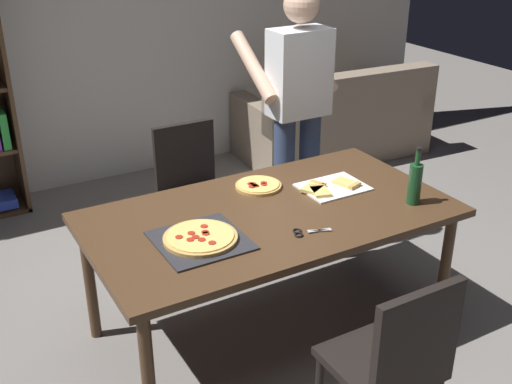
{
  "coord_description": "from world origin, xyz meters",
  "views": [
    {
      "loc": [
        -1.52,
        -2.51,
        2.23
      ],
      "look_at": [
        0.0,
        0.15,
        0.8
      ],
      "focal_mm": 44.42,
      "sensor_mm": 36.0,
      "label": 1
    }
  ],
  "objects_px": {
    "chair_near_camera": "(395,359)",
    "second_pizza_plain": "(258,186)",
    "couch": "(335,125)",
    "wine_bottle": "(415,183)",
    "chair_far_side": "(192,184)",
    "pepperoni_pizza_on_tray": "(200,239)",
    "person_serving_pizza": "(297,107)",
    "kitchen_scissors": "(306,232)",
    "dining_table": "(270,222)"
  },
  "relations": [
    {
      "from": "couch",
      "to": "pepperoni_pizza_on_tray",
      "type": "xyz_separation_m",
      "value": [
        -2.35,
        -2.09,
        0.46
      ]
    },
    {
      "from": "dining_table",
      "to": "pepperoni_pizza_on_tray",
      "type": "relative_size",
      "value": 4.57
    },
    {
      "from": "chair_far_side",
      "to": "second_pizza_plain",
      "type": "bearing_deg",
      "value": -82.46
    },
    {
      "from": "chair_near_camera",
      "to": "chair_far_side",
      "type": "distance_m",
      "value": 2.0
    },
    {
      "from": "wine_bottle",
      "to": "second_pizza_plain",
      "type": "xyz_separation_m",
      "value": [
        -0.61,
        0.58,
        -0.11
      ]
    },
    {
      "from": "couch",
      "to": "wine_bottle",
      "type": "relative_size",
      "value": 5.53
    },
    {
      "from": "wine_bottle",
      "to": "dining_table",
      "type": "bearing_deg",
      "value": 157.57
    },
    {
      "from": "wine_bottle",
      "to": "chair_far_side",
      "type": "bearing_deg",
      "value": 118.73
    },
    {
      "from": "second_pizza_plain",
      "to": "person_serving_pizza",
      "type": "bearing_deg",
      "value": 40.73
    },
    {
      "from": "chair_near_camera",
      "to": "chair_far_side",
      "type": "height_order",
      "value": "same"
    },
    {
      "from": "second_pizza_plain",
      "to": "couch",
      "type": "bearing_deg",
      "value": 43.31
    },
    {
      "from": "person_serving_pizza",
      "to": "dining_table",
      "type": "bearing_deg",
      "value": -130.48
    },
    {
      "from": "chair_near_camera",
      "to": "couch",
      "type": "xyz_separation_m",
      "value": [
        1.9,
        2.99,
        -0.21
      ]
    },
    {
      "from": "dining_table",
      "to": "chair_far_side",
      "type": "xyz_separation_m",
      "value": [
        0.0,
        1.0,
        -0.17
      ]
    },
    {
      "from": "chair_near_camera",
      "to": "second_pizza_plain",
      "type": "height_order",
      "value": "chair_near_camera"
    },
    {
      "from": "pepperoni_pizza_on_tray",
      "to": "chair_near_camera",
      "type": "bearing_deg",
      "value": -63.31
    },
    {
      "from": "dining_table",
      "to": "wine_bottle",
      "type": "xyz_separation_m",
      "value": [
        0.71,
        -0.29,
        0.18
      ]
    },
    {
      "from": "chair_near_camera",
      "to": "second_pizza_plain",
      "type": "xyz_separation_m",
      "value": [
        0.09,
        1.29,
        0.25
      ]
    },
    {
      "from": "chair_far_side",
      "to": "second_pizza_plain",
      "type": "height_order",
      "value": "chair_far_side"
    },
    {
      "from": "chair_far_side",
      "to": "kitchen_scissors",
      "type": "distance_m",
      "value": 1.31
    },
    {
      "from": "chair_far_side",
      "to": "couch",
      "type": "distance_m",
      "value": 2.15
    },
    {
      "from": "chair_far_side",
      "to": "person_serving_pizza",
      "type": "bearing_deg",
      "value": -18.28
    },
    {
      "from": "chair_far_side",
      "to": "wine_bottle",
      "type": "xyz_separation_m",
      "value": [
        0.71,
        -1.29,
        0.36
      ]
    },
    {
      "from": "person_serving_pizza",
      "to": "pepperoni_pizza_on_tray",
      "type": "bearing_deg",
      "value": -141.51
    },
    {
      "from": "person_serving_pizza",
      "to": "wine_bottle",
      "type": "height_order",
      "value": "person_serving_pizza"
    },
    {
      "from": "wine_bottle",
      "to": "kitchen_scissors",
      "type": "height_order",
      "value": "wine_bottle"
    },
    {
      "from": "couch",
      "to": "wine_bottle",
      "type": "height_order",
      "value": "wine_bottle"
    },
    {
      "from": "dining_table",
      "to": "couch",
      "type": "distance_m",
      "value": 2.77
    },
    {
      "from": "dining_table",
      "to": "person_serving_pizza",
      "type": "bearing_deg",
      "value": 49.52
    },
    {
      "from": "dining_table",
      "to": "second_pizza_plain",
      "type": "distance_m",
      "value": 0.31
    },
    {
      "from": "couch",
      "to": "person_serving_pizza",
      "type": "relative_size",
      "value": 1.0
    },
    {
      "from": "couch",
      "to": "kitchen_scissors",
      "type": "relative_size",
      "value": 8.8
    },
    {
      "from": "couch",
      "to": "kitchen_scissors",
      "type": "bearing_deg",
      "value": -129.42
    },
    {
      "from": "couch",
      "to": "second_pizza_plain",
      "type": "height_order",
      "value": "couch"
    },
    {
      "from": "chair_far_side",
      "to": "couch",
      "type": "height_order",
      "value": "chair_far_side"
    },
    {
      "from": "second_pizza_plain",
      "to": "chair_far_side",
      "type": "bearing_deg",
      "value": 97.54
    },
    {
      "from": "kitchen_scissors",
      "to": "pepperoni_pizza_on_tray",
      "type": "bearing_deg",
      "value": 159.51
    },
    {
      "from": "couch",
      "to": "wine_bottle",
      "type": "bearing_deg",
      "value": -117.51
    },
    {
      "from": "wine_bottle",
      "to": "couch",
      "type": "bearing_deg",
      "value": 62.49
    },
    {
      "from": "pepperoni_pizza_on_tray",
      "to": "wine_bottle",
      "type": "bearing_deg",
      "value": -9.12
    },
    {
      "from": "couch",
      "to": "kitchen_scissors",
      "type": "height_order",
      "value": "couch"
    },
    {
      "from": "chair_far_side",
      "to": "pepperoni_pizza_on_tray",
      "type": "bearing_deg",
      "value": -112.1
    },
    {
      "from": "couch",
      "to": "person_serving_pizza",
      "type": "bearing_deg",
      "value": -135.56
    },
    {
      "from": "pepperoni_pizza_on_tray",
      "to": "kitchen_scissors",
      "type": "height_order",
      "value": "pepperoni_pizza_on_tray"
    },
    {
      "from": "chair_near_camera",
      "to": "person_serving_pizza",
      "type": "xyz_separation_m",
      "value": [
        0.67,
        1.78,
        0.49
      ]
    },
    {
      "from": "dining_table",
      "to": "chair_far_side",
      "type": "height_order",
      "value": "chair_far_side"
    },
    {
      "from": "chair_far_side",
      "to": "wine_bottle",
      "type": "distance_m",
      "value": 1.52
    },
    {
      "from": "wine_bottle",
      "to": "kitchen_scissors",
      "type": "xyz_separation_m",
      "value": [
        -0.68,
        0.01,
        -0.11
      ]
    },
    {
      "from": "person_serving_pizza",
      "to": "pepperoni_pizza_on_tray",
      "type": "height_order",
      "value": "person_serving_pizza"
    },
    {
      "from": "second_pizza_plain",
      "to": "kitchen_scissors",
      "type": "bearing_deg",
      "value": -96.56
    }
  ]
}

